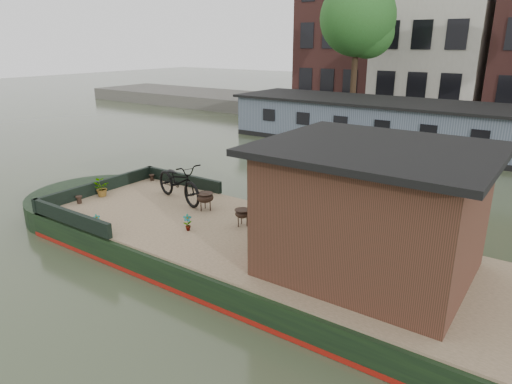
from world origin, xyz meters
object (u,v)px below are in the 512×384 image
Objects in this scene: dinghy at (346,144)px; brazier_rear at (205,202)px; bicycle at (179,182)px; brazier_front at (242,218)px; potted_plant_a at (188,223)px; cabin at (372,209)px.

brazier_rear is at bearing -166.24° from dinghy.
dinghy is at bearing 14.98° from bicycle.
brazier_rear is at bearing 168.17° from brazier_front.
bicycle is 5.31× the size of potted_plant_a.
cabin is 9.80× the size of brazier_front.
potted_plant_a is at bearing -164.19° from dinghy.
cabin is at bearing -82.53° from bicycle.
bicycle is at bearing 169.87° from brazier_front.
dinghy is (0.11, 10.69, -0.86)m from bicycle.
potted_plant_a reaches higher than dinghy.
cabin is 8.61× the size of brazier_rear.
brazier_rear is (-1.41, 0.29, 0.03)m from brazier_front.
brazier_front is 1.44m from brazier_rear.
cabin is 1.93× the size of bicycle.
brazier_rear reaches higher than dinghy.
bicycle reaches higher than brazier_front.
brazier_front is 0.13× the size of dinghy.
brazier_front reaches higher than potted_plant_a.
brazier_rear is 0.14× the size of dinghy.
cabin is at bearing -145.26° from dinghy.
cabin reaches higher than brazier_front.
potted_plant_a is at bearing -66.28° from brazier_rear.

